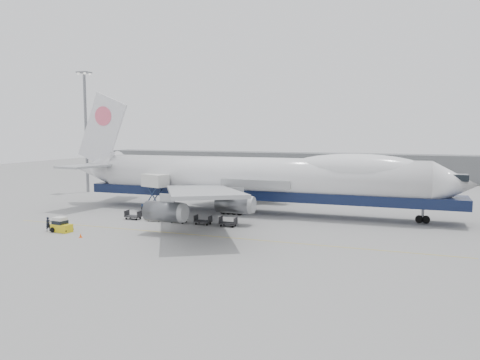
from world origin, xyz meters
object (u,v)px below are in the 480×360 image
at_px(airliner, 260,178).
at_px(ground_worker, 48,224).
at_px(baggage_tug, 61,225).
at_px(catering_truck, 155,190).

relative_size(airliner, ground_worker, 35.80).
relative_size(baggage_tug, ground_worker, 1.47).
bearing_deg(baggage_tug, ground_worker, -167.57).
height_order(baggage_tug, ground_worker, baggage_tug).
xyz_separation_m(catering_truck, baggage_tug, (-3.22, -18.53, -2.58)).
distance_m(catering_truck, ground_worker, 19.58).
height_order(airliner, catering_truck, airliner).
relative_size(airliner, catering_truck, 11.13).
bearing_deg(airliner, baggage_tug, -131.68).
distance_m(airliner, ground_worker, 31.76).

